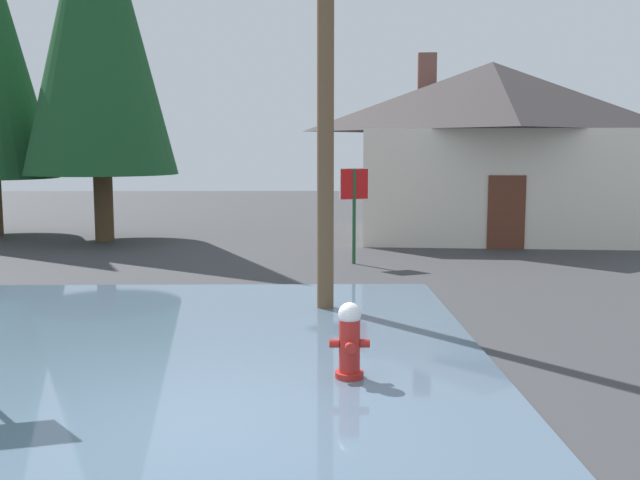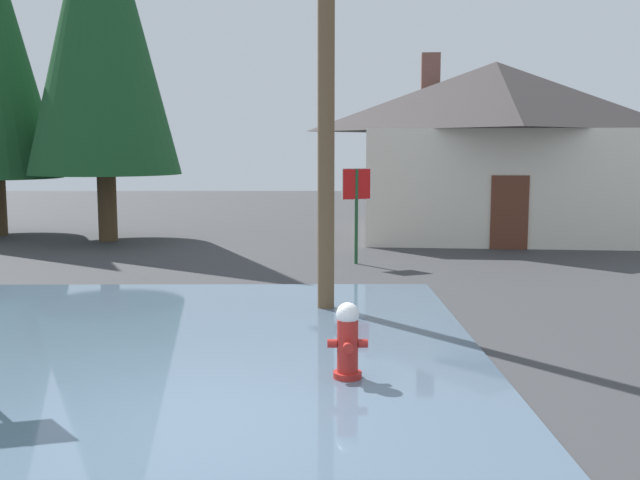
{
  "view_description": "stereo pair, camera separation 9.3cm",
  "coord_description": "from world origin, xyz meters",
  "px_view_note": "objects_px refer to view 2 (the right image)",
  "views": [
    {
      "loc": [
        1.15,
        -6.97,
        2.72
      ],
      "look_at": [
        1.33,
        3.93,
        1.34
      ],
      "focal_mm": 40.81,
      "sensor_mm": 36.0,
      "label": 1
    },
    {
      "loc": [
        1.24,
        -6.97,
        2.72
      ],
      "look_at": [
        1.33,
        3.93,
        1.34
      ],
      "focal_mm": 40.81,
      "sensor_mm": 36.0,
      "label": 2
    }
  ],
  "objects_px": {
    "fire_hydrant": "(348,343)",
    "utility_pole": "(326,17)",
    "stop_sign_far": "(356,196)",
    "house": "(494,146)",
    "pine_tree_far_center": "(100,17)"
  },
  "relations": [
    {
      "from": "fire_hydrant",
      "to": "house",
      "type": "xyz_separation_m",
      "value": [
        5.24,
        14.59,
        2.33
      ]
    },
    {
      "from": "pine_tree_far_center",
      "to": "stop_sign_far",
      "type": "bearing_deg",
      "value": -31.73
    },
    {
      "from": "stop_sign_far",
      "to": "pine_tree_far_center",
      "type": "height_order",
      "value": "pine_tree_far_center"
    },
    {
      "from": "fire_hydrant",
      "to": "stop_sign_far",
      "type": "bearing_deg",
      "value": 86.03
    },
    {
      "from": "utility_pole",
      "to": "stop_sign_far",
      "type": "relative_size",
      "value": 4.1
    },
    {
      "from": "house",
      "to": "pine_tree_far_center",
      "type": "xyz_separation_m",
      "value": [
        -11.73,
        -1.43,
        3.64
      ]
    },
    {
      "from": "utility_pole",
      "to": "house",
      "type": "height_order",
      "value": "utility_pole"
    },
    {
      "from": "stop_sign_far",
      "to": "pine_tree_far_center",
      "type": "relative_size",
      "value": 0.21
    },
    {
      "from": "fire_hydrant",
      "to": "utility_pole",
      "type": "distance_m",
      "value": 5.8
    },
    {
      "from": "fire_hydrant",
      "to": "pine_tree_far_center",
      "type": "bearing_deg",
      "value": 116.24
    },
    {
      "from": "house",
      "to": "pine_tree_far_center",
      "type": "bearing_deg",
      "value": -173.07
    },
    {
      "from": "fire_hydrant",
      "to": "utility_pole",
      "type": "bearing_deg",
      "value": 92.86
    },
    {
      "from": "stop_sign_far",
      "to": "fire_hydrant",
      "type": "bearing_deg",
      "value": -93.97
    },
    {
      "from": "house",
      "to": "utility_pole",
      "type": "bearing_deg",
      "value": -116.75
    },
    {
      "from": "stop_sign_far",
      "to": "utility_pole",
      "type": "bearing_deg",
      "value": -99.16
    }
  ]
}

